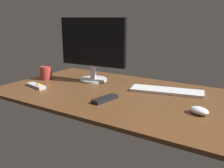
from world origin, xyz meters
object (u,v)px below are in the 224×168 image
keyboard (167,91)px  media_remote (36,86)px  tv_remote (105,99)px  computer_mouse (199,111)px  coffee_mug (46,73)px  monitor (93,46)px

keyboard → media_remote: 82.45cm
media_remote → tv_remote: media_remote is taller
keyboard → computer_mouse: computer_mouse is taller
coffee_mug → computer_mouse: bearing=-4.7°
coffee_mug → tv_remote: bearing=-14.9°
keyboard → media_remote: bearing=-167.7°
monitor → coffee_mug: monitor is taller
media_remote → coffee_mug: bearing=131.9°
computer_mouse → media_remote: (-99.89, -9.18, -0.73)cm
media_remote → coffee_mug: coffee_mug is taller
keyboard → computer_mouse: 35.59cm
monitor → keyboard: size_ratio=1.16×
tv_remote → keyboard: bearing=-24.1°
monitor → keyboard: monitor is taller
monitor → media_remote: (-20.55, -33.96, -23.29)cm
monitor → computer_mouse: size_ratio=5.18×
computer_mouse → tv_remote: size_ratio=0.60×
tv_remote → monitor: bearing=54.6°
monitor → tv_remote: 51.17cm
keyboard → computer_mouse: bearing=-57.8°
coffee_mug → keyboard: bearing=10.7°
tv_remote → coffee_mug: size_ratio=1.71×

